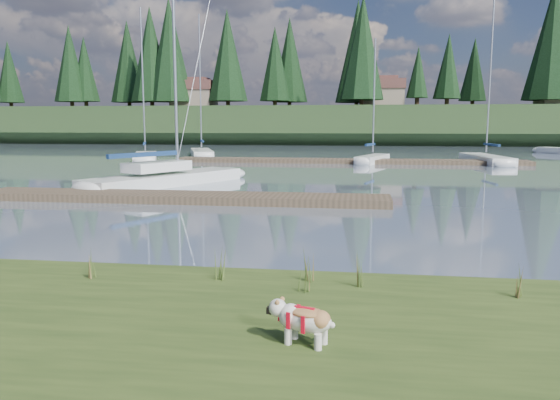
# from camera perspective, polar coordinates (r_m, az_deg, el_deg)

# --- Properties ---
(ground) EXTENTS (200.00, 200.00, 0.00)m
(ground) POSITION_cam_1_polar(r_m,az_deg,el_deg) (41.29, 4.34, 3.90)
(ground) COLOR gray
(ground) RESTS_ON ground
(bank) EXTENTS (60.00, 9.00, 0.35)m
(bank) POSITION_cam_1_polar(r_m,az_deg,el_deg) (6.45, -19.37, -18.47)
(bank) COLOR #384B1B
(bank) RESTS_ON ground
(ridge) EXTENTS (200.00, 20.00, 5.00)m
(ridge) POSITION_cam_1_polar(r_m,az_deg,el_deg) (84.13, 6.38, 7.71)
(ridge) COLOR #1F3218
(ridge) RESTS_ON ground
(bulldog) EXTENTS (0.87, 0.51, 0.51)m
(bulldog) POSITION_cam_1_polar(r_m,az_deg,el_deg) (6.74, 2.53, -12.25)
(bulldog) COLOR silver
(bulldog) RESTS_ON bank
(sailboat_main) EXTENTS (6.31, 9.82, 14.30)m
(sailboat_main) POSITION_cam_1_polar(r_m,az_deg,el_deg) (27.37, -10.74, 2.53)
(sailboat_main) COLOR silver
(sailboat_main) RESTS_ON ground
(dock_near) EXTENTS (16.00, 2.00, 0.30)m
(dock_near) POSITION_cam_1_polar(r_m,az_deg,el_deg) (21.39, -10.35, 0.28)
(dock_near) COLOR #4C3D2C
(dock_near) RESTS_ON ground
(dock_far) EXTENTS (26.00, 2.20, 0.30)m
(dock_far) POSITION_cam_1_polar(r_m,az_deg,el_deg) (41.19, 7.13, 4.06)
(dock_far) COLOR #4C3D2C
(dock_far) RESTS_ON ground
(sailboat_bg_0) EXTENTS (4.38, 8.29, 11.92)m
(sailboat_bg_0) POSITION_cam_1_polar(r_m,az_deg,el_deg) (45.73, -13.86, 4.50)
(sailboat_bg_0) COLOR silver
(sailboat_bg_0) RESTS_ON ground
(sailboat_bg_1) EXTENTS (4.38, 8.49, 12.51)m
(sailboat_bg_1) POSITION_cam_1_polar(r_m,az_deg,el_deg) (50.65, -8.24, 4.99)
(sailboat_bg_1) COLOR silver
(sailboat_bg_1) RESTS_ON ground
(sailboat_bg_2) EXTENTS (2.97, 6.06, 9.23)m
(sailboat_bg_2) POSITION_cam_1_polar(r_m,az_deg,el_deg) (42.13, 9.85, 4.35)
(sailboat_bg_2) COLOR silver
(sailboat_bg_2) RESTS_ON ground
(sailboat_bg_3) EXTENTS (2.73, 8.84, 12.69)m
(sailboat_bg_3) POSITION_cam_1_polar(r_m,az_deg,el_deg) (44.66, 20.38, 4.15)
(sailboat_bg_3) COLOR silver
(sailboat_bg_3) RESTS_ON ground
(weed_0) EXTENTS (0.17, 0.14, 0.61)m
(weed_0) POSITION_cam_1_polar(r_m,az_deg,el_deg) (9.40, -6.25, -6.78)
(weed_0) COLOR #475B23
(weed_0) RESTS_ON bank
(weed_1) EXTENTS (0.17, 0.14, 0.57)m
(weed_1) POSITION_cam_1_polar(r_m,az_deg,el_deg) (9.27, 2.88, -7.05)
(weed_1) COLOR #475B23
(weed_1) RESTS_ON bank
(weed_2) EXTENTS (0.17, 0.14, 0.60)m
(weed_2) POSITION_cam_1_polar(r_m,az_deg,el_deg) (9.06, 8.28, -7.40)
(weed_2) COLOR #475B23
(weed_2) RESTS_ON bank
(weed_3) EXTENTS (0.17, 0.14, 0.51)m
(weed_3) POSITION_cam_1_polar(r_m,az_deg,el_deg) (9.99, -18.76, -6.52)
(weed_3) COLOR #475B23
(weed_3) RESTS_ON bank
(weed_4) EXTENTS (0.17, 0.14, 0.43)m
(weed_4) POSITION_cam_1_polar(r_m,az_deg,el_deg) (8.70, 2.57, -8.47)
(weed_4) COLOR #475B23
(weed_4) RESTS_ON bank
(weed_5) EXTENTS (0.17, 0.14, 0.53)m
(weed_5) POSITION_cam_1_polar(r_m,az_deg,el_deg) (9.17, 23.69, -8.02)
(weed_5) COLOR #475B23
(weed_5) RESTS_ON bank
(mud_lip) EXTENTS (60.00, 0.50, 0.14)m
(mud_lip) POSITION_cam_1_polar(r_m,az_deg,el_deg) (10.31, -7.89, -8.56)
(mud_lip) COLOR #33281C
(mud_lip) RESTS_ON ground
(conifer_1) EXTENTS (4.40, 4.40, 11.30)m
(conifer_1) POSITION_cam_1_polar(r_m,az_deg,el_deg) (92.93, -19.74, 12.75)
(conifer_1) COLOR #382619
(conifer_1) RESTS_ON ridge
(conifer_2) EXTENTS (6.60, 6.60, 16.05)m
(conifer_2) POSITION_cam_1_polar(r_m,az_deg,el_deg) (84.48, -11.45, 15.11)
(conifer_2) COLOR #382619
(conifer_2) RESTS_ON ridge
(conifer_3) EXTENTS (4.84, 4.84, 12.25)m
(conifer_3) POSITION_cam_1_polar(r_m,az_deg,el_deg) (84.51, -0.54, 14.03)
(conifer_3) COLOR #382619
(conifer_3) RESTS_ON ridge
(conifer_4) EXTENTS (6.16, 6.16, 15.10)m
(conifer_4) POSITION_cam_1_polar(r_m,az_deg,el_deg) (77.74, 8.62, 15.47)
(conifer_4) COLOR #382619
(conifer_4) RESTS_ON ridge
(conifer_5) EXTENTS (3.96, 3.96, 10.35)m
(conifer_5) POSITION_cam_1_polar(r_m,az_deg,el_deg) (82.37, 17.18, 13.20)
(conifer_5) COLOR #382619
(conifer_5) RESTS_ON ridge
(conifer_6) EXTENTS (7.04, 7.04, 17.00)m
(conifer_6) POSITION_cam_1_polar(r_m,az_deg,el_deg) (83.73, 26.62, 14.81)
(conifer_6) COLOR #382619
(conifer_6) RESTS_ON ridge
(house_0) EXTENTS (6.30, 5.30, 4.65)m
(house_0) POSITION_cam_1_polar(r_m,az_deg,el_deg) (84.89, -8.93, 10.92)
(house_0) COLOR gray
(house_0) RESTS_ON ridge
(house_1) EXTENTS (6.30, 5.30, 4.65)m
(house_1) POSITION_cam_1_polar(r_m,az_deg,el_deg) (82.26, 10.65, 10.97)
(house_1) COLOR gray
(house_1) RESTS_ON ridge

